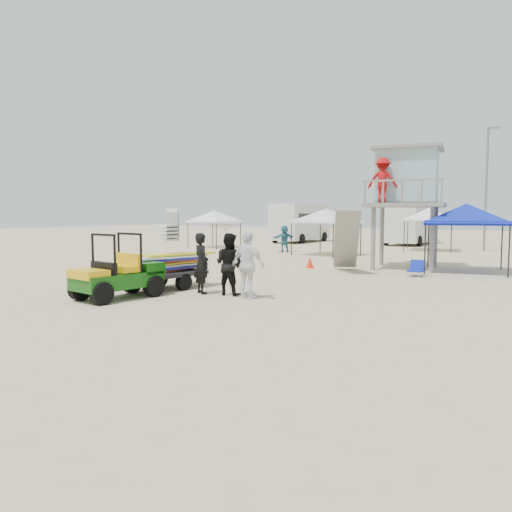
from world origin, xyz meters
The scene contains 21 objects.
ground centered at (0.00, 0.00, 0.00)m, with size 140.00×140.00×0.00m, color beige.
utility_cart centered at (-3.30, 1.45, 0.87)m, with size 1.52×2.59×1.86m.
surf_trailer centered at (-3.30, 3.79, 0.94)m, with size 1.66×2.70×2.30m.
man_left centered at (-1.78, 3.49, 0.93)m, with size 0.68×0.45×1.87m, color black.
man_mid centered at (-0.93, 3.74, 0.94)m, with size 0.91×0.71×1.87m, color black.
man_right centered at (-0.08, 3.49, 0.98)m, with size 1.15×0.48×1.96m, color white.
lifeguard_tower centered at (1.42, 13.99, 3.91)m, with size 3.78×3.78×5.25m.
canopy_blue centered at (4.01, 13.95, 2.72)m, with size 3.75×3.75×3.27m.
canopy_white_a centered at (-4.38, 18.48, 2.59)m, with size 3.56×3.56×3.14m.
canopy_white_b centered at (-14.00, 20.36, 2.52)m, with size 3.04×3.04×3.06m.
canopy_white_c centered at (-0.19, 25.43, 2.68)m, with size 3.51×3.51×3.23m.
umbrella_a centered at (-10.27, 16.57, 0.95)m, with size 2.07×2.11×1.90m, color #AC3412.
umbrella_b centered at (-2.96, 16.42, 0.89)m, with size 1.94×1.98×1.78m, color yellow.
cone_near centered at (-5.23, 7.80, 0.25)m, with size 0.34×0.34×0.50m, color orange.
cone_far centered at (-2.14, 11.74, 0.25)m, with size 0.34×0.34×0.50m, color #FF2A08.
beach_chair_a centered at (-6.79, 13.23, 0.31)m, with size 0.73×0.83×0.64m.
beach_chair_c centered at (2.69, 11.31, 0.31)m, with size 0.59×0.63×0.64m.
rv_far_left centered at (-12.00, 29.99, 1.80)m, with size 2.64×6.80×3.25m.
rv_mid_left centered at (-3.00, 31.49, 1.80)m, with size 2.65×6.50×3.25m.
light_pole_left centered at (3.00, 27.00, 4.00)m, with size 0.14×0.14×8.00m, color slate.
distant_beachgoers centered at (-2.72, 21.84, 0.83)m, with size 18.75×8.31×1.72m.
Camera 1 is at (7.72, -8.46, 2.46)m, focal length 35.00 mm.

